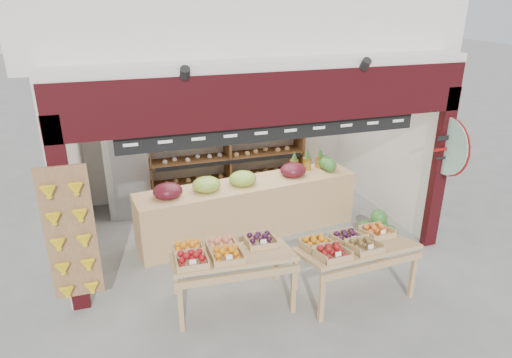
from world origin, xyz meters
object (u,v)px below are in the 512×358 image
at_px(cardboard_stack, 187,213).
at_px(watermelon_pile, 377,230).
at_px(display_table_left, 223,253).
at_px(display_table_right, 351,245).
at_px(refrigerator, 129,164).
at_px(back_shelving, 227,141).
at_px(mid_counter, 248,206).

height_order(cardboard_stack, watermelon_pile, cardboard_stack).
relative_size(display_table_left, display_table_right, 1.02).
xyz_separation_m(display_table_left, watermelon_pile, (2.89, 0.90, -0.60)).
relative_size(refrigerator, display_table_left, 1.22).
bearing_deg(display_table_right, watermelon_pile, 44.99).
height_order(display_table_left, watermelon_pile, display_table_left).
relative_size(back_shelving, display_table_left, 1.97).
bearing_deg(mid_counter, watermelon_pile, -23.29).
distance_m(mid_counter, display_table_right, 2.24).
height_order(mid_counter, watermelon_pile, mid_counter).
xyz_separation_m(refrigerator, cardboard_stack, (0.88, -0.85, -0.74)).
relative_size(back_shelving, watermelon_pile, 4.64).
xyz_separation_m(back_shelving, cardboard_stack, (-1.06, -1.11, -0.91)).
distance_m(refrigerator, cardboard_stack, 1.43).
bearing_deg(mid_counter, display_table_left, -115.94).
height_order(refrigerator, cardboard_stack, refrigerator).
bearing_deg(watermelon_pile, refrigerator, 148.78).
distance_m(mid_counter, watermelon_pile, 2.24).
distance_m(back_shelving, cardboard_stack, 1.78).
height_order(display_table_right, watermelon_pile, display_table_right).
bearing_deg(display_table_left, cardboard_stack, 92.48).
bearing_deg(refrigerator, back_shelving, 16.35).
distance_m(back_shelving, display_table_left, 3.65).
distance_m(display_table_left, display_table_right, 1.72).
distance_m(mid_counter, display_table_left, 1.99).
relative_size(back_shelving, mid_counter, 0.82).
bearing_deg(cardboard_stack, refrigerator, 135.98).
relative_size(cardboard_stack, display_table_left, 0.68).
relative_size(mid_counter, display_table_left, 2.39).
bearing_deg(cardboard_stack, watermelon_pile, -26.56).
bearing_deg(watermelon_pile, mid_counter, 156.71).
bearing_deg(back_shelving, cardboard_stack, -133.79).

